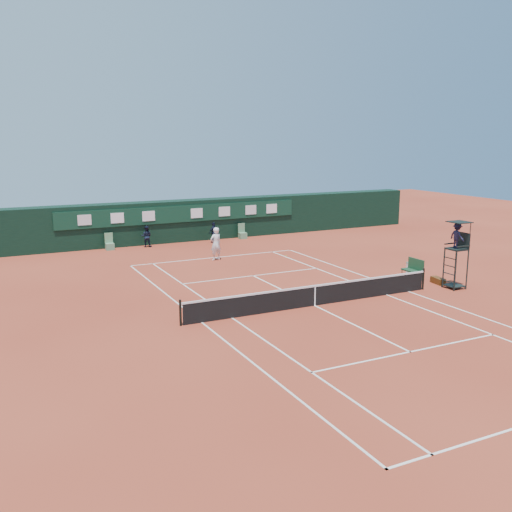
{
  "coord_description": "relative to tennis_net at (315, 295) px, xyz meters",
  "views": [
    {
      "loc": [
        -13.44,
        -21.2,
        7.5
      ],
      "look_at": [
        -0.02,
        6.0,
        1.2
      ],
      "focal_mm": 40.0,
      "sensor_mm": 36.0,
      "label": 1
    }
  ],
  "objects": [
    {
      "name": "court_lines",
      "position": [
        0.0,
        0.0,
        -0.5
      ],
      "size": [
        11.05,
        23.85,
        0.01
      ],
      "color": "white",
      "rests_on": "ground"
    },
    {
      "name": "back_wall",
      "position": [
        0.0,
        18.74,
        1.0
      ],
      "size": [
        40.0,
        1.65,
        3.0
      ],
      "color": "black",
      "rests_on": "ground"
    },
    {
      "name": "tennis_bag",
      "position": [
        7.94,
        0.56,
        -0.35
      ],
      "size": [
        0.51,
        0.92,
        0.32
      ],
      "primitive_type": "cube",
      "rotation": [
        0.0,
        0.0,
        -0.16
      ],
      "color": "black",
      "rests_on": "ground"
    },
    {
      "name": "linesman_chair_left",
      "position": [
        -5.5,
        17.48,
        -0.19
      ],
      "size": [
        0.55,
        0.5,
        1.15
      ],
      "color": "#5A8A64",
      "rests_on": "ground"
    },
    {
      "name": "ground",
      "position": [
        0.0,
        0.0,
        -0.51
      ],
      "size": [
        90.0,
        90.0,
        0.0
      ],
      "primitive_type": "plane",
      "color": "#A53D27",
      "rests_on": "ground"
    },
    {
      "name": "player_bench",
      "position": [
        7.53,
        1.97,
        0.09
      ],
      "size": [
        0.56,
        1.2,
        1.1
      ],
      "color": "#173A22",
      "rests_on": "ground"
    },
    {
      "name": "ball_kid_left",
      "position": [
        -2.95,
        17.38,
        0.24
      ],
      "size": [
        0.9,
        0.81,
        1.5
      ],
      "primitive_type": "imported",
      "rotation": [
        0.0,
        0.0,
        2.73
      ],
      "color": "black",
      "rests_on": "ground"
    },
    {
      "name": "cooler",
      "position": [
        8.3,
        2.88,
        -0.18
      ],
      "size": [
        0.57,
        0.57,
        0.65
      ],
      "color": "silver",
      "rests_on": "ground"
    },
    {
      "name": "ball_kid_right",
      "position": [
        1.93,
        16.89,
        0.24
      ],
      "size": [
        0.95,
        0.69,
        1.49
      ],
      "primitive_type": "imported",
      "rotation": [
        0.0,
        0.0,
        3.56
      ],
      "color": "black",
      "rests_on": "ground"
    },
    {
      "name": "linesman_chair_right",
      "position": [
        4.5,
        17.48,
        -0.19
      ],
      "size": [
        0.55,
        0.5,
        1.15
      ],
      "color": "#598961",
      "rests_on": "ground"
    },
    {
      "name": "player",
      "position": [
        -0.25,
        11.2,
        0.52
      ],
      "size": [
        0.84,
        0.64,
        2.06
      ],
      "primitive_type": "imported",
      "rotation": [
        0.0,
        0.0,
        3.35
      ],
      "color": "white",
      "rests_on": "ground"
    },
    {
      "name": "tennis_net",
      "position": [
        0.0,
        0.0,
        0.0
      ],
      "size": [
        12.9,
        0.1,
        1.1
      ],
      "color": "black",
      "rests_on": "ground"
    },
    {
      "name": "tennis_ball",
      "position": [
        4.26,
        10.28,
        -0.47
      ],
      "size": [
        0.07,
        0.07,
        0.07
      ],
      "primitive_type": "sphere",
      "color": "#AAC82E",
      "rests_on": "ground"
    },
    {
      "name": "umpire_chair",
      "position": [
        7.99,
        -0.52,
        1.95
      ],
      "size": [
        0.96,
        0.95,
        3.42
      ],
      "color": "black",
      "rests_on": "ground"
    }
  ]
}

